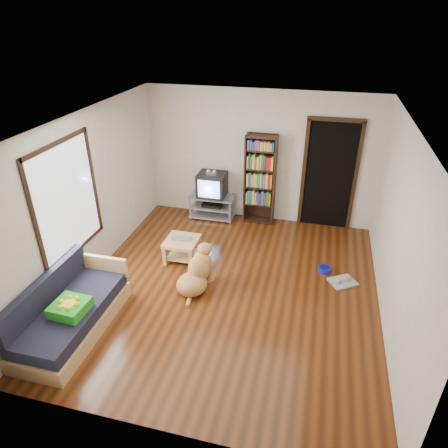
% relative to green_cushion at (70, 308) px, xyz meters
% --- Properties ---
extents(ground, '(5.00, 5.00, 0.00)m').
position_rel_green_cushion_xyz_m(ground, '(1.75, 1.50, -0.49)').
color(ground, '#5D2A0F').
rests_on(ground, ground).
extents(ceiling, '(5.00, 5.00, 0.00)m').
position_rel_green_cushion_xyz_m(ceiling, '(1.75, 1.50, 2.11)').
color(ceiling, white).
rests_on(ceiling, ground).
extents(wall_back, '(4.50, 0.00, 4.50)m').
position_rel_green_cushion_xyz_m(wall_back, '(1.75, 4.00, 0.81)').
color(wall_back, beige).
rests_on(wall_back, ground).
extents(wall_front, '(4.50, 0.00, 4.50)m').
position_rel_green_cushion_xyz_m(wall_front, '(1.75, -1.00, 0.81)').
color(wall_front, beige).
rests_on(wall_front, ground).
extents(wall_left, '(0.00, 5.00, 5.00)m').
position_rel_green_cushion_xyz_m(wall_left, '(-0.50, 1.50, 0.81)').
color(wall_left, beige).
rests_on(wall_left, ground).
extents(wall_right, '(0.00, 5.00, 5.00)m').
position_rel_green_cushion_xyz_m(wall_right, '(4.00, 1.50, 0.81)').
color(wall_right, beige).
rests_on(wall_right, ground).
extents(green_cushion, '(0.45, 0.45, 0.14)m').
position_rel_green_cushion_xyz_m(green_cushion, '(0.00, 0.00, 0.00)').
color(green_cushion, '#27981C').
rests_on(green_cushion, sofa).
extents(laptop, '(0.36, 0.24, 0.03)m').
position_rel_green_cushion_xyz_m(laptop, '(0.77, 2.07, -0.08)').
color(laptop, silver).
rests_on(laptop, coffee_table).
extents(dog_bowl, '(0.22, 0.22, 0.08)m').
position_rel_green_cushion_xyz_m(dog_bowl, '(3.18, 2.34, -0.45)').
color(dog_bowl, '#151F94').
rests_on(dog_bowl, ground).
extents(grey_rag, '(0.51, 0.49, 0.03)m').
position_rel_green_cushion_xyz_m(grey_rag, '(3.48, 2.09, -0.48)').
color(grey_rag, '#989898').
rests_on(grey_rag, ground).
extents(window, '(0.03, 1.46, 1.70)m').
position_rel_green_cushion_xyz_m(window, '(-0.48, 1.00, 1.01)').
color(window, white).
rests_on(window, wall_left).
extents(doorway, '(1.03, 0.05, 2.19)m').
position_rel_green_cushion_xyz_m(doorway, '(3.10, 3.98, 0.63)').
color(doorway, black).
rests_on(doorway, wall_back).
extents(tv_stand, '(0.90, 0.45, 0.50)m').
position_rel_green_cushion_xyz_m(tv_stand, '(0.85, 3.75, -0.22)').
color(tv_stand, '#99999E').
rests_on(tv_stand, ground).
extents(crt_tv, '(0.55, 0.52, 0.58)m').
position_rel_green_cushion_xyz_m(crt_tv, '(0.85, 3.77, 0.25)').
color(crt_tv, black).
rests_on(crt_tv, tv_stand).
extents(bookshelf, '(0.60, 0.30, 1.80)m').
position_rel_green_cushion_xyz_m(bookshelf, '(1.80, 3.85, 0.51)').
color(bookshelf, black).
rests_on(bookshelf, ground).
extents(sofa, '(0.80, 1.80, 0.80)m').
position_rel_green_cushion_xyz_m(sofa, '(-0.12, 0.12, -0.23)').
color(sofa, tan).
rests_on(sofa, ground).
extents(coffee_table, '(0.55, 0.55, 0.40)m').
position_rel_green_cushion_xyz_m(coffee_table, '(0.77, 2.10, -0.21)').
color(coffee_table, tan).
rests_on(coffee_table, ground).
extents(dog, '(0.61, 0.89, 0.74)m').
position_rel_green_cushion_xyz_m(dog, '(1.26, 1.40, -0.22)').
color(dog, '#B47B45').
rests_on(dog, ground).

